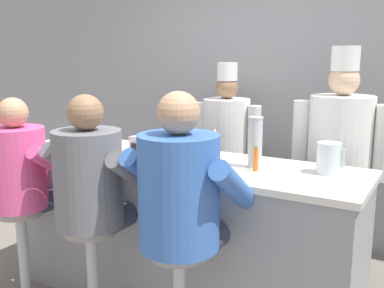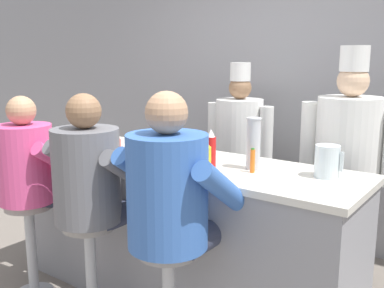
{
  "view_description": "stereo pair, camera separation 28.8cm",
  "coord_description": "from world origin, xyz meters",
  "px_view_note": "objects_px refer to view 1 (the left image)",
  "views": [
    {
      "loc": [
        1.59,
        -2.12,
        1.71
      ],
      "look_at": [
        0.16,
        0.32,
        1.14
      ],
      "focal_mm": 42.0,
      "sensor_mm": 36.0,
      "label": 1
    },
    {
      "loc": [
        1.83,
        -1.97,
        1.71
      ],
      "look_at": [
        0.16,
        0.32,
        1.14
      ],
      "focal_mm": 42.0,
      "sensor_mm": 36.0,
      "label": 2
    }
  ],
  "objects_px": {
    "water_pitcher_clear": "(329,158)",
    "napkin_dispenser_chrome": "(137,146)",
    "ketchup_bottle_red": "(215,151)",
    "diner_seated_grey": "(93,184)",
    "coffee_mug_blue": "(32,143)",
    "diner_seated_pink": "(22,174)",
    "mustard_bottle_yellow": "(212,159)",
    "cup_stack_steel": "(255,142)",
    "cook_in_whites_far": "(339,160)",
    "diner_seated_blue": "(183,198)",
    "breakfast_plate": "(163,156)",
    "cook_in_whites_near": "(226,147)",
    "hot_sauce_bottle_orange": "(256,159)",
    "cereal_bowl": "(102,145)"
  },
  "relations": [
    {
      "from": "cereal_bowl",
      "to": "ketchup_bottle_red",
      "type": "bearing_deg",
      "value": -8.49
    },
    {
      "from": "ketchup_bottle_red",
      "to": "diner_seated_grey",
      "type": "bearing_deg",
      "value": -147.48
    },
    {
      "from": "hot_sauce_bottle_orange",
      "to": "breakfast_plate",
      "type": "height_order",
      "value": "hot_sauce_bottle_orange"
    },
    {
      "from": "coffee_mug_blue",
      "to": "mustard_bottle_yellow",
      "type": "bearing_deg",
      "value": 0.11
    },
    {
      "from": "mustard_bottle_yellow",
      "to": "diner_seated_pink",
      "type": "bearing_deg",
      "value": -168.29
    },
    {
      "from": "diner_seated_grey",
      "to": "cook_in_whites_far",
      "type": "distance_m",
      "value": 1.73
    },
    {
      "from": "mustard_bottle_yellow",
      "to": "cook_in_whites_far",
      "type": "relative_size",
      "value": 0.13
    },
    {
      "from": "water_pitcher_clear",
      "to": "cook_in_whites_near",
      "type": "bearing_deg",
      "value": 139.85
    },
    {
      "from": "hot_sauce_bottle_orange",
      "to": "cook_in_whites_near",
      "type": "xyz_separation_m",
      "value": [
        -0.73,
        1.11,
        -0.19
      ]
    },
    {
      "from": "diner_seated_grey",
      "to": "cook_in_whites_near",
      "type": "height_order",
      "value": "cook_in_whites_near"
    },
    {
      "from": "hot_sauce_bottle_orange",
      "to": "cook_in_whites_far",
      "type": "xyz_separation_m",
      "value": [
        0.32,
        0.78,
        -0.12
      ]
    },
    {
      "from": "ketchup_bottle_red",
      "to": "diner_seated_grey",
      "type": "relative_size",
      "value": 0.17
    },
    {
      "from": "cup_stack_steel",
      "to": "breakfast_plate",
      "type": "bearing_deg",
      "value": -172.85
    },
    {
      "from": "cereal_bowl",
      "to": "diner_seated_pink",
      "type": "distance_m",
      "value": 0.61
    },
    {
      "from": "napkin_dispenser_chrome",
      "to": "cook_in_whites_near",
      "type": "distance_m",
      "value": 1.14
    },
    {
      "from": "breakfast_plate",
      "to": "diner_seated_blue",
      "type": "relative_size",
      "value": 0.17
    },
    {
      "from": "ketchup_bottle_red",
      "to": "napkin_dispenser_chrome",
      "type": "distance_m",
      "value": 0.67
    },
    {
      "from": "diner_seated_blue",
      "to": "cook_in_whites_far",
      "type": "xyz_separation_m",
      "value": [
        0.52,
        1.28,
        0.01
      ]
    },
    {
      "from": "water_pitcher_clear",
      "to": "napkin_dispenser_chrome",
      "type": "relative_size",
      "value": 1.41
    },
    {
      "from": "breakfast_plate",
      "to": "napkin_dispenser_chrome",
      "type": "height_order",
      "value": "napkin_dispenser_chrome"
    },
    {
      "from": "breakfast_plate",
      "to": "cook_in_whites_far",
      "type": "distance_m",
      "value": 1.26
    },
    {
      "from": "cup_stack_steel",
      "to": "diner_seated_blue",
      "type": "xyz_separation_m",
      "value": [
        -0.17,
        -0.58,
        -0.22
      ]
    },
    {
      "from": "diner_seated_grey",
      "to": "cook_in_whites_near",
      "type": "xyz_separation_m",
      "value": [
        0.1,
        1.61,
        -0.04
      ]
    },
    {
      "from": "mustard_bottle_yellow",
      "to": "coffee_mug_blue",
      "type": "height_order",
      "value": "mustard_bottle_yellow"
    },
    {
      "from": "mustard_bottle_yellow",
      "to": "napkin_dispenser_chrome",
      "type": "height_order",
      "value": "mustard_bottle_yellow"
    },
    {
      "from": "cup_stack_steel",
      "to": "napkin_dispenser_chrome",
      "type": "xyz_separation_m",
      "value": [
        -0.84,
        -0.08,
        -0.09
      ]
    },
    {
      "from": "napkin_dispenser_chrome",
      "to": "diner_seated_blue",
      "type": "relative_size",
      "value": 0.09
    },
    {
      "from": "diner_seated_blue",
      "to": "cook_in_whites_far",
      "type": "bearing_deg",
      "value": 67.76
    },
    {
      "from": "coffee_mug_blue",
      "to": "diner_seated_grey",
      "type": "distance_m",
      "value": 0.87
    },
    {
      "from": "hot_sauce_bottle_orange",
      "to": "napkin_dispenser_chrome",
      "type": "xyz_separation_m",
      "value": [
        -0.88,
        -0.01,
        -0.01
      ]
    },
    {
      "from": "breakfast_plate",
      "to": "cereal_bowl",
      "type": "xyz_separation_m",
      "value": [
        -0.57,
        0.04,
        0.01
      ]
    },
    {
      "from": "breakfast_plate",
      "to": "diner_seated_pink",
      "type": "height_order",
      "value": "diner_seated_pink"
    },
    {
      "from": "diner_seated_blue",
      "to": "diner_seated_pink",
      "type": "bearing_deg",
      "value": -179.78
    },
    {
      "from": "breakfast_plate",
      "to": "cook_in_whites_near",
      "type": "distance_m",
      "value": 1.12
    },
    {
      "from": "mustard_bottle_yellow",
      "to": "breakfast_plate",
      "type": "distance_m",
      "value": 0.56
    },
    {
      "from": "diner_seated_grey",
      "to": "napkin_dispenser_chrome",
      "type": "bearing_deg",
      "value": 94.83
    },
    {
      "from": "cereal_bowl",
      "to": "napkin_dispenser_chrome",
      "type": "distance_m",
      "value": 0.36
    },
    {
      "from": "cook_in_whites_near",
      "to": "diner_seated_grey",
      "type": "bearing_deg",
      "value": -93.58
    },
    {
      "from": "breakfast_plate",
      "to": "cup_stack_steel",
      "type": "xyz_separation_m",
      "value": [
        0.63,
        0.08,
        0.14
      ]
    },
    {
      "from": "hot_sauce_bottle_orange",
      "to": "napkin_dispenser_chrome",
      "type": "bearing_deg",
      "value": -179.56
    },
    {
      "from": "ketchup_bottle_red",
      "to": "water_pitcher_clear",
      "type": "height_order",
      "value": "ketchup_bottle_red"
    },
    {
      "from": "coffee_mug_blue",
      "to": "diner_seated_pink",
      "type": "xyz_separation_m",
      "value": [
        0.19,
        -0.27,
        -0.15
      ]
    },
    {
      "from": "water_pitcher_clear",
      "to": "breakfast_plate",
      "type": "xyz_separation_m",
      "value": [
        -1.06,
        -0.16,
        -0.08
      ]
    },
    {
      "from": "cook_in_whites_far",
      "to": "cup_stack_steel",
      "type": "bearing_deg",
      "value": -117.16
    },
    {
      "from": "breakfast_plate",
      "to": "cook_in_whites_near",
      "type": "height_order",
      "value": "cook_in_whites_near"
    },
    {
      "from": "diner_seated_pink",
      "to": "diner_seated_grey",
      "type": "xyz_separation_m",
      "value": [
        0.63,
        0.0,
        0.02
      ]
    },
    {
      "from": "hot_sauce_bottle_orange",
      "to": "cook_in_whites_far",
      "type": "relative_size",
      "value": 0.08
    },
    {
      "from": "mustard_bottle_yellow",
      "to": "diner_seated_pink",
      "type": "distance_m",
      "value": 1.34
    },
    {
      "from": "cup_stack_steel",
      "to": "napkin_dispenser_chrome",
      "type": "height_order",
      "value": "cup_stack_steel"
    },
    {
      "from": "diner_seated_pink",
      "to": "diner_seated_grey",
      "type": "distance_m",
      "value": 0.63
    }
  ]
}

